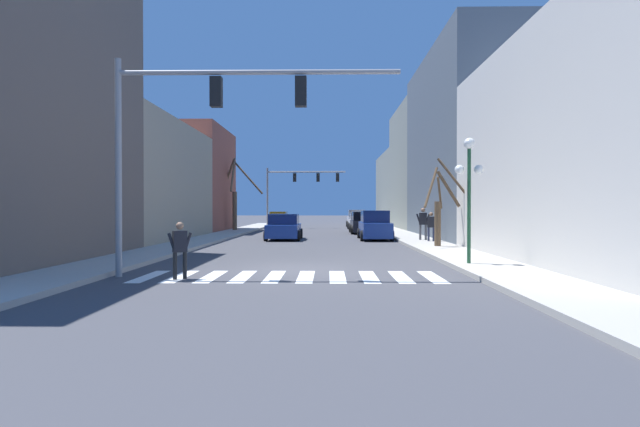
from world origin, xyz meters
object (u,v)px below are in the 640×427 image
car_parked_right_far (284,228)px  pedestrian_on_left_sidewalk (431,224)px  street_lamp_right_corner (469,174)px  street_tree_left_near (441,208)px  pedestrian_crossing_street (180,245)px  car_parked_left_mid (364,223)px  pedestrian_near_right_corner (423,221)px  car_parked_right_mid (375,226)px  street_tree_right_mid (235,197)px  car_driving_away_lane (279,220)px  traffic_signal_near (203,116)px  car_driving_toward_lane (356,219)px  traffic_signal_far (297,183)px  car_parked_left_far (359,222)px

car_parked_right_far → pedestrian_on_left_sidewalk: 9.15m
street_lamp_right_corner → pedestrian_on_left_sidewalk: street_lamp_right_corner is taller
street_lamp_right_corner → street_tree_left_near: (0.76, 7.45, -1.12)m
pedestrian_on_left_sidewalk → pedestrian_crossing_street: bearing=-102.9°
car_parked_right_far → street_tree_left_near: 10.87m
car_parked_left_mid → pedestrian_near_right_corner: size_ratio=2.66×
car_parked_right_mid → street_tree_right_mid: (-10.71, 10.61, 2.06)m
pedestrian_crossing_street → car_driving_away_lane: bearing=-119.6°
traffic_signal_near → car_driving_toward_lane: 38.17m
traffic_signal_far → car_parked_right_far: traffic_signal_far is taller
car_driving_toward_lane → street_tree_right_mid: size_ratio=0.71×
traffic_signal_far → street_tree_right_mid: (-4.79, -7.02, -1.53)m
pedestrian_crossing_street → pedestrian_near_right_corner: pedestrian_near_right_corner is taller
car_driving_toward_lane → pedestrian_crossing_street: (-6.98, -37.85, 0.10)m
car_driving_away_lane → street_tree_right_mid: bearing=163.5°
car_parked_right_mid → pedestrian_near_right_corner: size_ratio=2.60×
car_parked_left_mid → traffic_signal_far: bearing=30.7°
street_lamp_right_corner → car_parked_right_mid: size_ratio=0.86×
car_driving_toward_lane → pedestrian_on_left_sidewalk: car_driving_toward_lane is taller
pedestrian_near_right_corner → street_tree_left_near: 4.76m
traffic_signal_far → car_driving_away_lane: size_ratio=1.72×
car_driving_away_lane → car_parked_right_far: bearing=-173.4°
car_parked_left_far → car_driving_toward_lane: bearing=-0.4°
traffic_signal_far → car_parked_left_mid: bearing=-59.3°
car_driving_away_lane → car_parked_left_mid: 14.36m
street_lamp_right_corner → car_driving_away_lane: bearing=105.7°
car_driving_away_lane → pedestrian_near_right_corner: pedestrian_near_right_corner is taller
car_parked_left_far → street_tree_left_near: size_ratio=1.12×
traffic_signal_near → car_parked_right_far: traffic_signal_near is taller
car_parked_left_far → street_tree_right_mid: size_ratio=0.78×
car_driving_toward_lane → car_parked_right_mid: car_parked_right_mid is taller
car_parked_right_far → traffic_signal_near: bearing=-2.7°
traffic_signal_far → pedestrian_near_right_corner: size_ratio=4.22×
street_tree_right_mid → pedestrian_near_right_corner: bearing=-44.8°
car_parked_left_far → car_parked_right_mid: 14.44m
traffic_signal_near → street_tree_left_near: traffic_signal_near is taller
street_lamp_right_corner → pedestrian_on_left_sidewalk: (1.02, 10.94, -1.98)m
street_tree_right_mid → pedestrian_on_left_sidewalk: bearing=-46.9°
car_driving_away_lane → car_parked_right_mid: bearing=-158.1°
car_parked_left_far → pedestrian_near_right_corner: size_ratio=2.58×
car_parked_right_mid → pedestrian_near_right_corner: 3.59m
pedestrian_near_right_corner → street_tree_left_near: street_tree_left_near is taller
car_parked_right_mid → pedestrian_on_left_sidewalk: (2.73, -3.74, 0.25)m
car_parked_left_far → car_parked_right_mid: size_ratio=0.99×
pedestrian_near_right_corner → traffic_signal_far: bearing=-52.6°
car_parked_right_far → car_driving_toward_lane: 21.24m
car_parked_right_far → pedestrian_crossing_street: bearing=-4.4°
car_driving_away_lane → car_parked_right_mid: 21.39m
car_parked_right_far → pedestrian_crossing_street: car_parked_right_far is taller
car_parked_right_far → pedestrian_near_right_corner: size_ratio=2.40×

